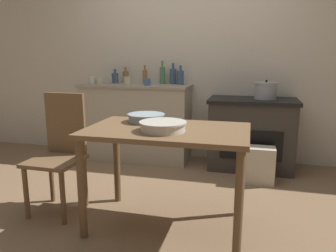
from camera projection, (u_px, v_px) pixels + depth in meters
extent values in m
plane|color=#896B4C|center=(153.00, 208.00, 2.78)|extent=(14.00, 14.00, 0.00)
cube|color=beige|center=(189.00, 56.00, 4.02)|extent=(8.00, 0.07, 2.55)
cube|color=#B2A893|center=(136.00, 123.00, 4.06)|extent=(1.31, 0.50, 0.90)
cube|color=gray|center=(136.00, 86.00, 3.97)|extent=(1.34, 0.53, 0.03)
cube|color=#38332D|center=(251.00, 135.00, 3.73)|extent=(0.93, 0.53, 0.76)
cube|color=black|center=(253.00, 101.00, 3.65)|extent=(0.97, 0.57, 0.04)
cube|color=black|center=(251.00, 145.00, 3.48)|extent=(0.65, 0.01, 0.32)
cube|color=brown|center=(167.00, 131.00, 2.36)|extent=(1.16, 0.72, 0.03)
cylinder|color=brown|center=(82.00, 189.00, 2.27)|extent=(0.06, 0.06, 0.72)
cylinder|color=brown|center=(239.00, 206.00, 2.02)|extent=(0.06, 0.06, 0.72)
cylinder|color=brown|center=(117.00, 162.00, 2.86)|extent=(0.06, 0.06, 0.72)
cylinder|color=brown|center=(242.00, 172.00, 2.61)|extent=(0.06, 0.06, 0.72)
cube|color=brown|center=(55.00, 161.00, 2.63)|extent=(0.41, 0.41, 0.03)
cube|color=brown|center=(66.00, 123.00, 2.75)|extent=(0.36, 0.04, 0.51)
cylinder|color=brown|center=(26.00, 193.00, 2.57)|extent=(0.04, 0.04, 0.43)
cylinder|color=brown|center=(63.00, 198.00, 2.48)|extent=(0.04, 0.04, 0.43)
cylinder|color=brown|center=(52.00, 178.00, 2.88)|extent=(0.04, 0.04, 0.43)
cylinder|color=brown|center=(85.00, 182.00, 2.79)|extent=(0.04, 0.04, 0.43)
cube|color=beige|center=(260.00, 165.00, 3.32)|extent=(0.28, 0.20, 0.37)
cylinder|color=#A8A8AD|center=(266.00, 91.00, 3.61)|extent=(0.24, 0.24, 0.17)
cylinder|color=#A8A8AD|center=(266.00, 83.00, 3.59)|extent=(0.25, 0.25, 0.02)
sphere|color=black|center=(266.00, 81.00, 3.58)|extent=(0.02, 0.02, 0.02)
cylinder|color=silver|center=(163.00, 126.00, 2.26)|extent=(0.31, 0.31, 0.07)
cylinder|color=beige|center=(163.00, 122.00, 2.25)|extent=(0.33, 0.33, 0.01)
cylinder|color=#93A8B2|center=(146.00, 118.00, 2.58)|extent=(0.27, 0.27, 0.06)
cylinder|color=#8597A0|center=(146.00, 115.00, 2.58)|extent=(0.29, 0.29, 0.01)
cylinder|color=#3D5675|center=(180.00, 78.00, 3.92)|extent=(0.08, 0.08, 0.16)
cylinder|color=#3D5675|center=(181.00, 68.00, 3.89)|extent=(0.03, 0.03, 0.06)
cylinder|color=#3D5675|center=(115.00, 78.00, 4.11)|extent=(0.08, 0.08, 0.13)
cylinder|color=#3D5675|center=(115.00, 71.00, 4.09)|extent=(0.03, 0.03, 0.05)
cylinder|color=#517F5B|center=(162.00, 76.00, 4.02)|extent=(0.07, 0.07, 0.20)
cylinder|color=#517F5B|center=(162.00, 64.00, 3.99)|extent=(0.02, 0.02, 0.08)
cylinder|color=#3D5675|center=(173.00, 76.00, 4.02)|extent=(0.08, 0.08, 0.18)
cylinder|color=#3D5675|center=(173.00, 66.00, 3.99)|extent=(0.03, 0.03, 0.07)
cylinder|color=olive|center=(126.00, 77.00, 4.15)|extent=(0.07, 0.07, 0.15)
cylinder|color=olive|center=(126.00, 69.00, 4.13)|extent=(0.03, 0.03, 0.06)
cylinder|color=olive|center=(145.00, 77.00, 4.07)|extent=(0.06, 0.06, 0.16)
cylinder|color=olive|center=(145.00, 68.00, 4.05)|extent=(0.02, 0.02, 0.06)
cylinder|color=silver|center=(92.00, 80.00, 4.01)|extent=(0.08, 0.08, 0.09)
cylinder|color=beige|center=(127.00, 81.00, 3.84)|extent=(0.09, 0.09, 0.10)
cylinder|color=beige|center=(99.00, 81.00, 3.97)|extent=(0.08, 0.08, 0.08)
cylinder|color=#4C6B99|center=(147.00, 82.00, 3.81)|extent=(0.08, 0.08, 0.08)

